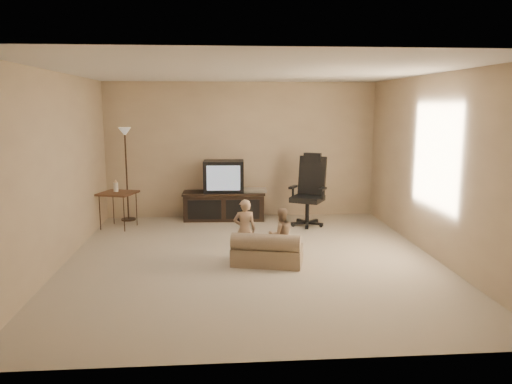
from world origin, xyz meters
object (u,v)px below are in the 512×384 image
(tv_stand, at_px, (224,195))
(floor_lamp, at_px, (126,153))
(child_sofa, at_px, (267,252))
(toddler_right, at_px, (281,235))
(side_table, at_px, (118,193))
(toddler_left, at_px, (245,230))
(office_chair, at_px, (309,200))

(tv_stand, bearing_deg, floor_lamp, -179.42)
(child_sofa, xyz_separation_m, toddler_right, (0.21, 0.16, 0.18))
(toddler_right, bearing_deg, child_sofa, 28.69)
(side_table, distance_m, child_sofa, 3.25)
(child_sofa, relative_size, toddler_left, 1.20)
(child_sofa, distance_m, toddler_left, 0.44)
(toddler_right, bearing_deg, tv_stand, -83.83)
(child_sofa, xyz_separation_m, toddler_left, (-0.28, 0.25, 0.24))
(office_chair, height_order, child_sofa, office_chair)
(tv_stand, bearing_deg, child_sofa, -76.91)
(floor_lamp, distance_m, child_sofa, 3.75)
(side_table, relative_size, toddler_right, 1.15)
(child_sofa, distance_m, toddler_right, 0.32)
(tv_stand, height_order, office_chair, office_chair)
(office_chair, bearing_deg, toddler_right, -81.42)
(toddler_left, relative_size, toddler_right, 1.15)
(side_table, distance_m, toddler_right, 3.28)
(side_table, height_order, floor_lamp, floor_lamp)
(floor_lamp, height_order, child_sofa, floor_lamp)
(side_table, relative_size, toddler_left, 1.00)
(office_chair, xyz_separation_m, side_table, (-3.29, 0.06, 0.15))
(side_table, bearing_deg, tv_stand, 15.47)
(office_chair, bearing_deg, child_sofa, -84.73)
(child_sofa, bearing_deg, floor_lamp, 143.42)
(floor_lamp, relative_size, toddler_right, 2.33)
(floor_lamp, distance_m, toddler_right, 3.71)
(tv_stand, relative_size, floor_lamp, 0.91)
(floor_lamp, relative_size, child_sofa, 1.68)
(toddler_right, bearing_deg, side_table, -48.55)
(toddler_left, distance_m, toddler_right, 0.49)
(child_sofa, height_order, toddler_right, toddler_right)
(floor_lamp, bearing_deg, tv_stand, -1.91)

